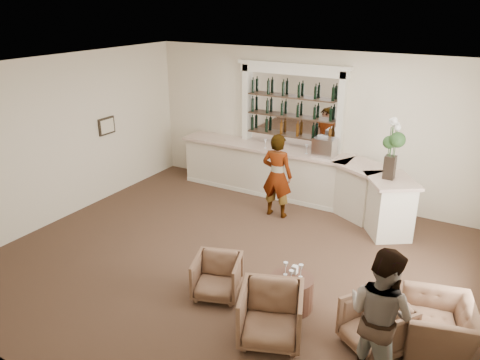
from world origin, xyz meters
name	(u,v)px	position (x,y,z in m)	size (l,w,h in m)	color
ground	(233,261)	(0.00, 0.00, 0.00)	(8.00, 8.00, 0.00)	#4E3627
room_shell	(262,123)	(0.16, 0.71, 2.34)	(8.04, 7.02, 3.32)	beige
bar_counter	(295,177)	(-0.16, 3.00, 0.57)	(5.72, 1.80, 1.14)	silver
back_bar_alcove	(291,107)	(-0.50, 3.41, 2.03)	(2.64, 0.25, 3.00)	white
cocktail_table	(291,292)	(1.40, -0.68, 0.25)	(0.64, 0.64, 0.50)	#472B1E
sommelier	(277,176)	(-0.18, 2.08, 0.89)	(0.65, 0.43, 1.78)	gray
guest	(380,315)	(2.82, -1.41, 0.87)	(0.84, 0.66, 1.73)	gray
armchair_left	(217,277)	(0.29, -0.96, 0.32)	(0.69, 0.71, 0.64)	brown
armchair_center	(271,315)	(1.45, -1.46, 0.38)	(0.82, 0.84, 0.76)	brown
armchair_right	(376,326)	(2.71, -0.94, 0.34)	(0.73, 0.76, 0.69)	brown
armchair_far	(438,326)	(3.40, -0.51, 0.32)	(0.99, 0.87, 0.64)	brown
espresso_machine	(325,147)	(0.46, 3.07, 1.34)	(0.45, 0.38, 0.40)	#BBBCC0
flower_vase	(392,145)	(1.98, 2.39, 1.80)	(0.31, 0.31, 1.17)	black
wine_glass_bar_left	(265,144)	(-0.89, 2.95, 1.25)	(0.07, 0.07, 0.21)	white
wine_glass_bar_right	(307,149)	(0.07, 3.02, 1.25)	(0.07, 0.07, 0.21)	white
wine_glass_tbl_a	(286,269)	(1.28, -0.65, 0.60)	(0.07, 0.07, 0.21)	white
wine_glass_tbl_b	(301,271)	(1.50, -0.60, 0.60)	(0.07, 0.07, 0.21)	white
wine_glass_tbl_c	(291,277)	(1.44, -0.81, 0.60)	(0.07, 0.07, 0.21)	white
napkin_holder	(295,269)	(1.38, -0.54, 0.56)	(0.08, 0.08, 0.12)	silver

